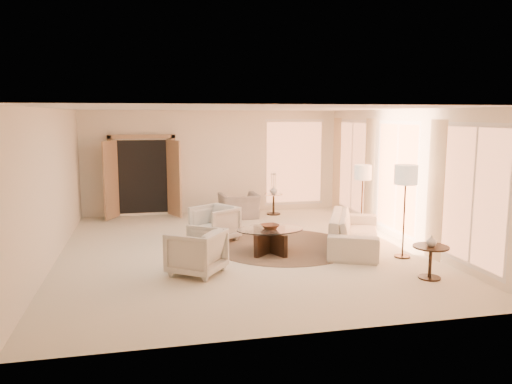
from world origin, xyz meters
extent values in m
cube|color=beige|center=(0.00, 0.00, -0.01)|extent=(7.00, 8.00, 0.02)
cube|color=white|center=(0.00, 0.00, 2.80)|extent=(7.00, 8.00, 0.02)
cube|color=#F0E3CA|center=(0.00, 4.00, 1.40)|extent=(7.00, 0.04, 2.80)
cube|color=#F0E3CA|center=(0.00, -4.00, 1.40)|extent=(7.00, 0.04, 2.80)
cube|color=#F0E3CA|center=(-3.50, 0.00, 1.40)|extent=(0.04, 8.00, 2.80)
cube|color=#F0E3CA|center=(3.50, 0.00, 1.40)|extent=(0.04, 8.00, 2.80)
cube|color=#A47F5B|center=(-1.90, 3.89, 1.08)|extent=(1.80, 0.12, 2.16)
cube|color=#A47F5B|center=(-2.70, 3.62, 1.03)|extent=(0.35, 0.66, 2.00)
cube|color=#A47F5B|center=(-1.10, 3.62, 1.03)|extent=(0.35, 0.66, 2.00)
cylinder|color=#3B2B1F|center=(0.91, 0.08, 0.01)|extent=(3.43, 3.43, 0.01)
imported|color=beige|center=(2.28, -0.36, 0.35)|extent=(1.84, 2.56, 0.70)
imported|color=beige|center=(-0.41, 0.83, 0.42)|extent=(1.08, 1.09, 0.83)
imported|color=beige|center=(-1.02, -1.34, 0.42)|extent=(1.10, 1.11, 0.84)
imported|color=gray|center=(0.55, 3.10, 0.43)|extent=(1.02, 0.69, 0.85)
cube|color=black|center=(0.51, -0.34, 0.22)|extent=(0.47, 0.94, 0.44)
cube|color=black|center=(0.51, -0.34, 0.22)|extent=(0.78, 0.74, 0.44)
cylinder|color=white|center=(0.51, -0.34, 0.47)|extent=(1.56, 1.56, 0.02)
cylinder|color=black|center=(2.72, -2.43, 0.01)|extent=(0.36, 0.36, 0.03)
cylinder|color=black|center=(2.72, -2.43, 0.27)|extent=(0.05, 0.05, 0.52)
cylinder|color=black|center=(2.72, -2.43, 0.54)|extent=(0.58, 0.58, 0.03)
cylinder|color=black|center=(1.54, 3.35, 0.01)|extent=(0.38, 0.38, 0.03)
cylinder|color=black|center=(1.54, 3.35, 0.28)|extent=(0.06, 0.06, 0.54)
cylinder|color=white|center=(1.54, 3.35, 0.56)|extent=(0.49, 0.49, 0.03)
cylinder|color=black|center=(2.90, 0.68, 0.01)|extent=(0.27, 0.27, 0.03)
cylinder|color=black|center=(2.90, 0.68, 0.67)|extent=(0.03, 0.03, 1.34)
cylinder|color=beige|center=(2.90, 0.68, 1.42)|extent=(0.38, 0.38, 0.33)
cylinder|color=black|center=(2.90, -1.19, 0.02)|extent=(0.30, 0.30, 0.03)
cylinder|color=black|center=(2.90, -1.19, 0.75)|extent=(0.03, 0.03, 1.50)
cylinder|color=beige|center=(2.90, -1.19, 1.58)|extent=(0.43, 0.43, 0.36)
imported|color=brown|center=(0.51, -0.34, 0.53)|extent=(0.41, 0.41, 0.09)
imported|color=silver|center=(2.72, -2.43, 0.64)|extent=(0.21, 0.21, 0.18)
imported|color=silver|center=(1.54, 3.35, 0.68)|extent=(0.21, 0.21, 0.22)
camera|label=1|loc=(-1.81, -9.56, 2.68)|focal=35.00mm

